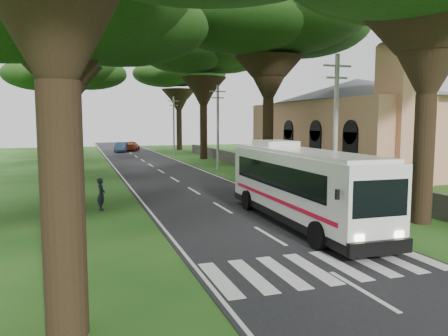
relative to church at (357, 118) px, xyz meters
name	(u,v)px	position (x,y,z in m)	size (l,w,h in m)	color
ground	(293,250)	(-17.86, -21.55, -4.91)	(140.00, 140.00, 0.00)	#1B4B15
road	(163,173)	(-17.86, 3.45, -4.90)	(8.00, 120.00, 0.04)	black
crosswalk	(323,268)	(-17.86, -23.55, -4.91)	(8.00, 3.00, 0.01)	silver
property_wall	(260,164)	(-8.86, 2.45, -4.31)	(0.35, 50.00, 1.20)	#383533
church	(357,118)	(0.00, 0.00, 0.00)	(14.00, 24.00, 11.60)	tan
pole_near	(336,129)	(-12.36, -15.55, -0.73)	(1.60, 0.24, 8.00)	gray
pole_mid	(218,126)	(-12.36, 4.45, -0.73)	(1.60, 0.24, 8.00)	gray
pole_far	(174,124)	(-12.36, 24.45, -0.73)	(1.60, 0.24, 8.00)	gray
tree_l_mida	(56,8)	(-25.86, -9.55, 5.71)	(14.44, 14.44, 13.79)	black
tree_l_midb	(70,34)	(-25.36, 8.45, 7.70)	(12.59, 12.59, 15.52)	black
tree_l_far	(64,69)	(-26.36, 26.45, 6.53)	(13.59, 13.59, 14.47)	black
tree_r_mida	(269,15)	(-9.86, -1.55, 8.31)	(16.22, 16.22, 16.76)	black
tree_r_midb	(203,50)	(-10.36, 16.45, 8.26)	(13.75, 13.75, 16.27)	black
tree_r_far	(179,69)	(-9.36, 34.45, 7.96)	(13.65, 13.65, 15.95)	black
coach_bus	(300,184)	(-15.70, -17.97, -3.11)	(2.93, 11.40, 3.34)	white
distant_car_b	(122,147)	(-18.84, 31.70, -4.14)	(1.56, 4.47, 1.47)	navy
distant_car_c	(132,146)	(-17.06, 34.18, -4.16)	(2.02, 4.96, 1.44)	maroon
pedestrian	(101,194)	(-23.98, -12.12, -4.07)	(0.61, 0.40, 1.69)	black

